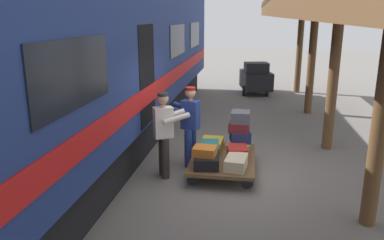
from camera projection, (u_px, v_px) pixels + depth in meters
The scene contains 17 objects.
ground_plane at pixel (236, 171), 7.96m from camera, with size 60.00×60.00×0.00m, color slate.
platform_canopy at pixel (358, 6), 6.78m from camera, with size 3.20×18.42×3.56m.
train_car at pixel (77, 68), 7.92m from camera, with size 3.02×18.26×4.00m.
luggage_cart at pixel (223, 159), 7.90m from camera, with size 1.29×1.92×0.30m.
suitcase_teal_softside at pixel (209, 150), 7.89m from camera, with size 0.39×0.62×0.29m, color #1E666B.
suitcase_yellow_case at pixel (212, 144), 8.41m from camera, with size 0.46×0.63×0.20m, color gold.
suitcase_black_hardshell at pixel (206, 161), 7.40m from camera, with size 0.47×0.61×0.23m, color black.
suitcase_cream_canvas at pixel (236, 163), 7.31m from camera, with size 0.38×0.60×0.22m, color beige.
suitcase_red_plastic at pixel (237, 152), 7.81m from camera, with size 0.39×0.47×0.25m, color #AD231E.
suitcase_tan_vintage at pixel (238, 146), 8.32m from camera, with size 0.49×0.55×0.17m, color tan.
suitcase_orange_carryall at pixel (205, 151), 7.35m from camera, with size 0.43×0.39×0.17m, color #CC6B23.
suitcase_navy_fabric at pixel (240, 136), 8.30m from camera, with size 0.41×0.42×0.23m, color navy.
suitcase_maroon_trunk at pixel (239, 127), 8.29m from camera, with size 0.42×0.44×0.19m, color maroon.
suitcase_slate_roller at pixel (241, 117), 8.25m from camera, with size 0.39×0.45×0.24m, color #4C515B.
porter_in_overalls at pixel (190, 124), 8.03m from camera, with size 0.73×0.56×1.70m.
porter_by_door at pixel (165, 132), 7.47m from camera, with size 0.74×0.62×1.70m.
baggage_tug at pixel (256, 78), 15.63m from camera, with size 1.40×1.88×1.30m.
Camera 1 is at (-0.25, 7.45, 3.13)m, focal length 35.92 mm.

